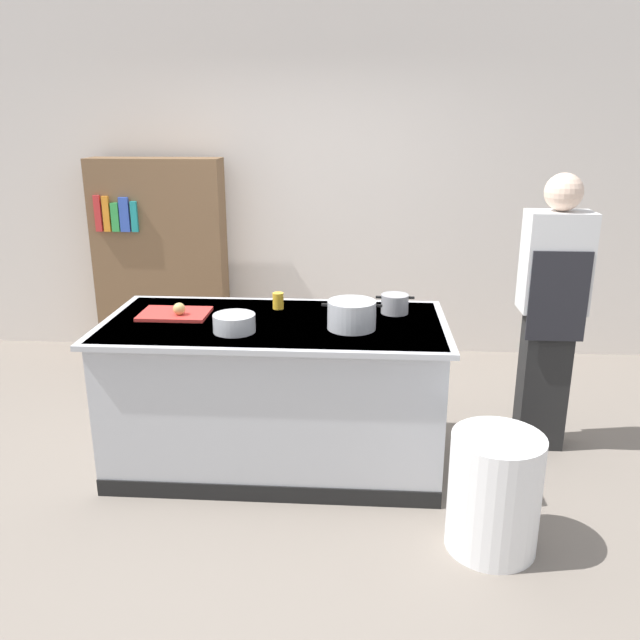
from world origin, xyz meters
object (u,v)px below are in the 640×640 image
at_px(stock_pot, 352,315).
at_px(juice_cup, 278,301).
at_px(sauce_pan, 395,304).
at_px(person_chef, 551,308).
at_px(bookshelf, 161,260).
at_px(trash_bin, 494,493).
at_px(mixing_bowl, 234,323).
at_px(onion, 179,309).

relative_size(stock_pot, juice_cup, 3.35).
bearing_deg(sauce_pan, person_chef, 6.86).
bearing_deg(juice_cup, bookshelf, 128.08).
relative_size(juice_cup, bookshelf, 0.06).
xyz_separation_m(person_chef, bookshelf, (-2.87, 1.47, -0.06)).
relative_size(juice_cup, person_chef, 0.06).
bearing_deg(trash_bin, bookshelf, 132.91).
distance_m(person_chef, bookshelf, 3.22).
bearing_deg(juice_cup, trash_bin, -40.94).
bearing_deg(person_chef, stock_pot, 109.09).
distance_m(mixing_bowl, bookshelf, 2.25).
distance_m(stock_pot, bookshelf, 2.53).
bearing_deg(trash_bin, stock_pot, 137.36).
height_order(stock_pot, person_chef, person_chef).
bearing_deg(mixing_bowl, sauce_pan, 24.75).
height_order(mixing_bowl, person_chef, person_chef).
distance_m(onion, trash_bin, 2.00).
height_order(sauce_pan, bookshelf, bookshelf).
xyz_separation_m(mixing_bowl, person_chef, (1.84, 0.52, -0.04)).
distance_m(stock_pot, juice_cup, 0.58).
xyz_separation_m(onion, stock_pot, (1.01, -0.13, 0.02)).
relative_size(onion, bookshelf, 0.04).
relative_size(sauce_pan, juice_cup, 2.29).
bearing_deg(bookshelf, juice_cup, -51.92).
xyz_separation_m(stock_pot, trash_bin, (0.71, -0.65, -0.68)).
distance_m(trash_bin, person_chef, 1.34).
bearing_deg(trash_bin, mixing_bowl, 157.60).
bearing_deg(onion, bookshelf, 110.40).
height_order(onion, mixing_bowl, mixing_bowl).
relative_size(mixing_bowl, person_chef, 0.13).
bearing_deg(stock_pot, trash_bin, -42.64).
xyz_separation_m(trash_bin, person_chef, (0.49, 1.08, 0.61)).
height_order(stock_pot, juice_cup, stock_pot).
height_order(sauce_pan, trash_bin, sauce_pan).
bearing_deg(sauce_pan, trash_bin, -64.63).
distance_m(onion, sauce_pan, 1.27).
distance_m(mixing_bowl, juice_cup, 0.49).
bearing_deg(person_chef, bookshelf, 62.30).
bearing_deg(sauce_pan, onion, -171.66).
height_order(stock_pot, sauce_pan, stock_pot).
xyz_separation_m(trash_bin, bookshelf, (-2.37, 2.55, 0.55)).
height_order(onion, bookshelf, bookshelf).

